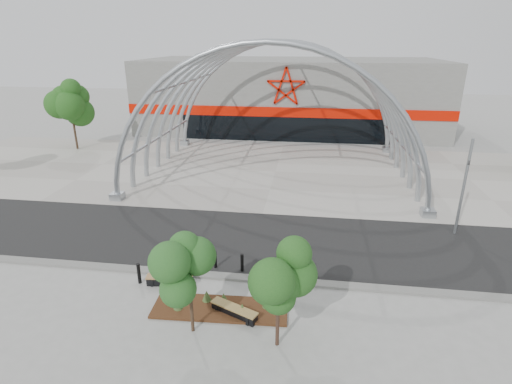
% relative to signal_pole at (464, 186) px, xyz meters
% --- Properties ---
extents(ground, '(140.00, 140.00, 0.00)m').
position_rel_signal_pole_xyz_m(ground, '(-10.92, -5.82, -2.83)').
color(ground, gray).
rests_on(ground, ground).
extents(road, '(140.00, 7.00, 0.02)m').
position_rel_signal_pole_xyz_m(road, '(-10.92, -2.32, -2.82)').
color(road, black).
rests_on(road, ground).
extents(forecourt, '(60.00, 17.00, 0.04)m').
position_rel_signal_pole_xyz_m(forecourt, '(-10.92, 9.68, -2.81)').
color(forecourt, '#A39D94').
rests_on(forecourt, ground).
extents(kerb, '(60.00, 0.50, 0.12)m').
position_rel_signal_pole_xyz_m(kerb, '(-10.92, -6.07, -2.77)').
color(kerb, slate).
rests_on(kerb, ground).
extents(arena_building, '(34.00, 15.24, 8.00)m').
position_rel_signal_pole_xyz_m(arena_building, '(-10.92, 27.63, 1.16)').
color(arena_building, slate).
rests_on(arena_building, ground).
extents(vault_canopy, '(20.80, 15.80, 20.36)m').
position_rel_signal_pole_xyz_m(vault_canopy, '(-10.92, 9.68, -2.81)').
color(vault_canopy, '#A2A8AE').
rests_on(vault_canopy, ground).
extents(planting_bed, '(5.45, 1.91, 0.57)m').
position_rel_signal_pole_xyz_m(planting_bed, '(-11.53, -8.32, -2.69)').
color(planting_bed, '#381B0E').
rests_on(planting_bed, ground).
extents(signal_pole, '(0.17, 0.76, 5.41)m').
position_rel_signal_pole_xyz_m(signal_pole, '(0.00, 0.00, 0.00)').
color(signal_pole, gray).
rests_on(signal_pole, ground).
extents(street_tree_0, '(1.67, 1.67, 3.81)m').
position_rel_signal_pole_xyz_m(street_tree_0, '(-12.18, -9.69, -0.09)').
color(street_tree_0, '#302115').
rests_on(street_tree_0, ground).
extents(street_tree_1, '(1.65, 1.65, 3.89)m').
position_rel_signal_pole_xyz_m(street_tree_1, '(-9.02, -9.98, -0.03)').
color(street_tree_1, black).
rests_on(street_tree_1, ground).
extents(bench_0, '(2.06, 0.65, 0.43)m').
position_rel_signal_pole_xyz_m(bench_0, '(-14.04, -6.93, -2.62)').
color(bench_0, black).
rests_on(bench_0, ground).
extents(bench_1, '(2.00, 1.23, 0.42)m').
position_rel_signal_pole_xyz_m(bench_1, '(-10.82, -8.66, -2.62)').
color(bench_1, black).
rests_on(bench_1, ground).
extents(bollard_0, '(0.16, 0.16, 0.97)m').
position_rel_signal_pole_xyz_m(bollard_0, '(-15.41, -6.99, -2.34)').
color(bollard_0, black).
rests_on(bollard_0, ground).
extents(bollard_1, '(0.14, 0.14, 0.85)m').
position_rel_signal_pole_xyz_m(bollard_1, '(-12.36, -5.30, -2.40)').
color(bollard_1, black).
rests_on(bollard_1, ground).
extents(bollard_2, '(0.14, 0.14, 0.90)m').
position_rel_signal_pole_xyz_m(bollard_2, '(-11.06, -5.44, -2.38)').
color(bollard_2, black).
rests_on(bollard_2, ground).
extents(bollard_3, '(0.17, 0.17, 1.06)m').
position_rel_signal_pole_xyz_m(bollard_3, '(-9.07, -6.57, -2.30)').
color(bollard_3, black).
rests_on(bollard_3, ground).
extents(bollard_4, '(0.15, 0.15, 0.94)m').
position_rel_signal_pole_xyz_m(bollard_4, '(-8.22, -5.50, -2.36)').
color(bollard_4, black).
rests_on(bollard_4, ground).
extents(bg_tree_0, '(3.00, 3.00, 6.45)m').
position_rel_signal_pole_xyz_m(bg_tree_0, '(-30.92, 14.18, 1.81)').
color(bg_tree_0, black).
rests_on(bg_tree_0, ground).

